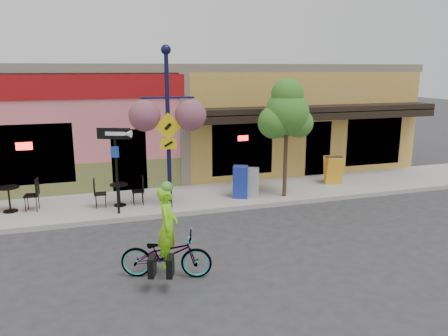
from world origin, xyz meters
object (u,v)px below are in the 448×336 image
at_px(bicycle, 166,254).
at_px(building, 187,116).
at_px(one_way_sign, 117,171).
at_px(street_tree, 286,138).
at_px(newspaper_box_grey, 252,182).
at_px(newspaper_box_blue, 240,182).
at_px(cyclist_rider, 168,238).
at_px(lamp_post, 168,129).

bearing_deg(bicycle, building, 3.75).
xyz_separation_m(bicycle, one_way_sign, (-0.67, 4.12, 0.92)).
bearing_deg(street_tree, bicycle, -138.08).
xyz_separation_m(newspaper_box_grey, street_tree, (1.06, -0.29, 1.49)).
relative_size(one_way_sign, street_tree, 0.65).
relative_size(one_way_sign, newspaper_box_blue, 2.40).
xyz_separation_m(cyclist_rider, street_tree, (4.73, 4.29, 1.25)).
distance_m(building, cyclist_rider, 11.18).
distance_m(cyclist_rider, lamp_post, 4.58).
height_order(bicycle, street_tree, street_tree).
distance_m(bicycle, cyclist_rider, 0.37).
height_order(cyclist_rider, newspaper_box_blue, cyclist_rider).
bearing_deg(newspaper_box_blue, street_tree, 12.31).
height_order(newspaper_box_grey, street_tree, street_tree).
bearing_deg(lamp_post, bicycle, -90.99).
relative_size(cyclist_rider, lamp_post, 0.36).
bearing_deg(lamp_post, building, 83.51).
distance_m(newspaper_box_blue, street_tree, 2.07).
height_order(bicycle, cyclist_rider, cyclist_rider).
xyz_separation_m(building, newspaper_box_grey, (0.80, -6.13, -1.62)).
distance_m(lamp_post, newspaper_box_blue, 3.12).
bearing_deg(cyclist_rider, lamp_post, 7.80).
distance_m(building, newspaper_box_grey, 6.39).
relative_size(cyclist_rider, newspaper_box_grey, 1.80).
height_order(building, cyclist_rider, building).
height_order(building, lamp_post, lamp_post).
height_order(building, newspaper_box_blue, building).
relative_size(bicycle, newspaper_box_grey, 2.00).
distance_m(one_way_sign, newspaper_box_blue, 4.09).
bearing_deg(building, cyclist_rider, -105.02).
xyz_separation_m(cyclist_rider, newspaper_box_grey, (3.67, 4.58, -0.24)).
relative_size(bicycle, lamp_post, 0.40).
relative_size(lamp_post, street_tree, 1.24).
bearing_deg(newspaper_box_grey, newspaper_box_blue, -159.46).
distance_m(one_way_sign, street_tree, 5.50).
bearing_deg(building, newspaper_box_grey, -82.57).
xyz_separation_m(building, newspaper_box_blue, (0.39, -6.12, -1.57)).
bearing_deg(one_way_sign, lamp_post, 25.07).
relative_size(newspaper_box_blue, newspaper_box_grey, 1.10).
bearing_deg(newspaper_box_grey, lamp_post, -150.17).
height_order(one_way_sign, street_tree, street_tree).
bearing_deg(cyclist_rider, newspaper_box_grey, -19.70).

